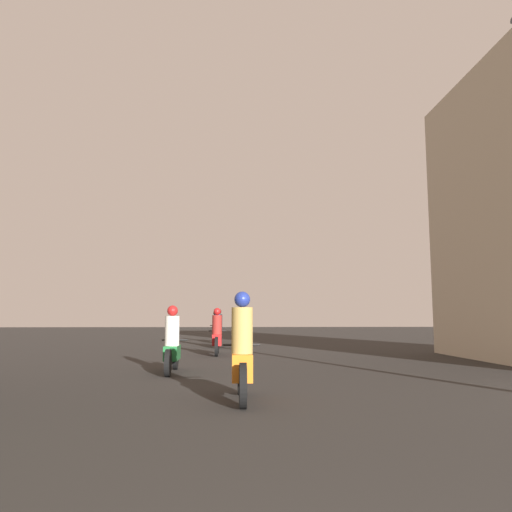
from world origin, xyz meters
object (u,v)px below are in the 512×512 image
motorcycle_orange (242,357)px  motorcycle_yellow (216,329)px  motorcycle_black (218,332)px  motorcycle_green (172,346)px  motorcycle_red (217,336)px

motorcycle_orange → motorcycle_yellow: motorcycle_orange is taller
motorcycle_black → motorcycle_yellow: bearing=92.4°
motorcycle_black → motorcycle_yellow: 4.02m
motorcycle_green → motorcycle_red: motorcycle_red is taller
motorcycle_green → motorcycle_red: (0.87, 5.26, 0.01)m
motorcycle_green → motorcycle_orange: bearing=-71.8°
motorcycle_orange → motorcycle_green: (-1.48, 3.82, -0.05)m
motorcycle_green → motorcycle_black: 9.42m
motorcycle_red → motorcycle_yellow: bearing=100.3°
motorcycle_green → motorcycle_red: size_ratio=1.06×
motorcycle_orange → motorcycle_red: (-0.61, 9.08, -0.03)m
motorcycle_orange → motorcycle_black: motorcycle_orange is taller
motorcycle_green → motorcycle_black: (0.82, 9.38, 0.03)m
motorcycle_orange → motorcycle_red: bearing=90.8°
motorcycle_orange → motorcycle_black: 13.22m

